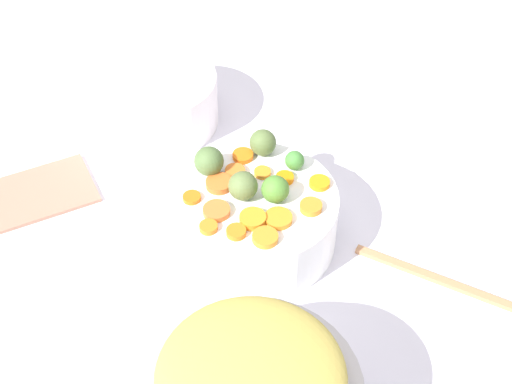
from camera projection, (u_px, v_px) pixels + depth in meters
The scene contains 24 objects.
tabletop at pixel (258, 222), 1.15m from camera, with size 2.40×2.40×0.02m, color white.
serving_bowl_carrots at pixel (256, 219), 1.08m from camera, with size 0.23×0.23×0.09m, color white.
stuffing_mound at pixel (251, 375), 0.78m from camera, with size 0.20×0.20×0.05m, color tan.
carrot_slice_0 at pixel (192, 197), 1.04m from camera, with size 0.03×0.03×0.01m, color orange.
carrot_slice_1 at pixel (235, 172), 1.08m from camera, with size 0.03×0.03×0.01m, color orange.
carrot_slice_2 at pixel (236, 232), 1.00m from camera, with size 0.03×0.03×0.01m, color orange.
carrot_slice_3 at pixel (217, 211), 1.02m from camera, with size 0.04×0.04×0.01m, color orange.
carrot_slice_4 at pixel (281, 218), 1.01m from camera, with size 0.04×0.04×0.01m, color orange.
carrot_slice_5 at pixel (243, 156), 1.10m from camera, with size 0.03×0.03×0.01m, color orange.
carrot_slice_6 at pixel (319, 183), 1.06m from camera, with size 0.03×0.03×0.01m, color orange.
carrot_slice_7 at pixel (219, 184), 1.06m from camera, with size 0.04×0.04×0.01m, color orange.
carrot_slice_8 at pixel (263, 173), 1.08m from camera, with size 0.02×0.02×0.01m, color orange.
carrot_slice_9 at pixel (311, 207), 1.03m from camera, with size 0.03×0.03×0.01m, color orange.
carrot_slice_10 at pixel (209, 227), 1.00m from camera, with size 0.03×0.03×0.01m, color orange.
carrot_slice_11 at pixel (265, 237), 0.99m from camera, with size 0.03×0.03×0.01m, color orange.
carrot_slice_12 at pixel (253, 219), 1.01m from camera, with size 0.04×0.04×0.01m, color orange.
carrot_slice_13 at pixel (285, 178), 1.07m from camera, with size 0.03×0.03×0.01m, color orange.
brussels_sprout_0 at pixel (209, 161), 1.07m from camera, with size 0.04×0.04×0.04m, color #526F3C.
brussels_sprout_1 at pixel (275, 189), 1.03m from camera, with size 0.04×0.04×0.04m, color #4F8631.
brussels_sprout_2 at pixel (243, 186), 1.03m from camera, with size 0.04×0.04×0.04m, color #5D733E.
brussels_sprout_3 at pixel (263, 143), 1.10m from camera, with size 0.04×0.04×0.04m, color #576E3A.
brussels_sprout_4 at pixel (294, 159), 1.08m from camera, with size 0.03×0.03×0.03m, color #448538.
casserole_dish at pixel (157, 100), 1.27m from camera, with size 0.21×0.21×0.09m, color white.
dish_towel at pixel (33, 195), 1.17m from camera, with size 0.19×0.12×0.01m, color #A87861.
Camera 1 is at (-0.23, -0.74, 0.86)m, focal length 52.67 mm.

